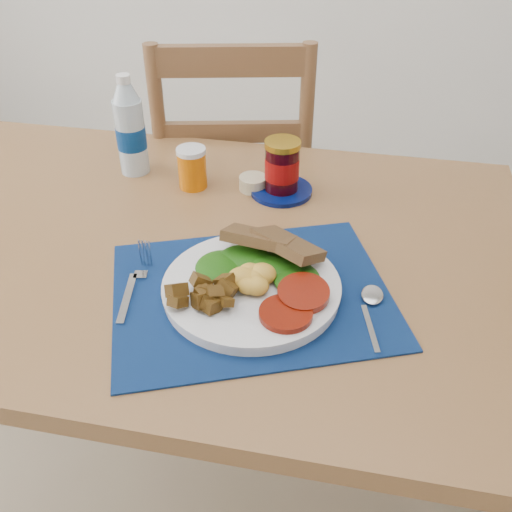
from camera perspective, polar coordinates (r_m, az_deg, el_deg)
The scene contains 10 objects.
table at distance 1.19m, azimuth -7.89°, elevation -1.37°, with size 1.40×0.90×0.75m.
chair_far at distance 1.72m, azimuth -2.19°, elevation 9.17°, with size 0.53×0.51×1.20m.
placemat at distance 0.99m, azimuth -0.45°, elevation -3.77°, with size 0.47×0.37×0.00m, color black.
breakfast_plate at distance 0.97m, azimuth -0.86°, elevation -2.86°, with size 0.30×0.30×0.07m.
fork at distance 1.03m, azimuth -11.92°, elevation -2.66°, with size 0.04×0.18×0.00m.
spoon at distance 0.98m, azimuth 11.47°, elevation -4.93°, with size 0.04×0.16×0.00m.
water_bottle at distance 1.35m, azimuth -12.44°, elevation 12.12°, with size 0.07×0.07×0.23m.
juice_glass at distance 1.29m, azimuth -6.40°, elevation 8.65°, with size 0.06×0.06×0.09m, color #CD6005.
ramekin at distance 1.28m, azimuth -0.31°, elevation 7.31°, with size 0.06×0.06×0.03m, color #C6B891.
jam_on_saucer at distance 1.25m, azimuth 2.61°, elevation 8.54°, with size 0.14×0.14×0.12m.
Camera 1 is at (0.34, -0.68, 1.39)m, focal length 40.00 mm.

